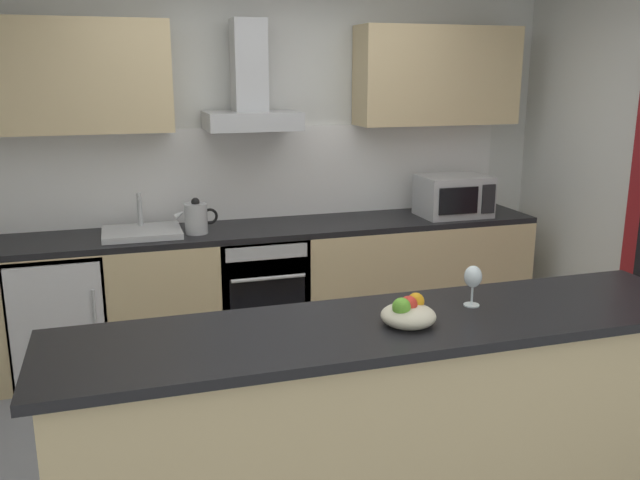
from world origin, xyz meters
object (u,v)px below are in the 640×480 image
Objects in this scene: kettle at (196,218)px; microwave at (454,196)px; wine_glass at (473,278)px; oven at (259,289)px; sink at (142,231)px; range_hood at (250,95)px; refrigerator at (61,313)px; fruit_bowl at (408,314)px.

microwave is at bearing 0.18° from kettle.
microwave is 2.81× the size of wine_glass.
microwave is at bearing -1.08° from oven.
sink is 0.36m from kettle.
oven is at bearing -90.00° from range_hood.
wine_glass is at bearing -47.44° from refrigerator.
microwave is 2.18m from wine_glass.
refrigerator is 1.06m from kettle.
sink is 0.69× the size of range_hood.
refrigerator is at bearing 132.56° from wine_glass.
oven is 1.11× the size of range_hood.
microwave reaches higher than wine_glass.
wine_glass is 0.38m from fruit_bowl.
range_hood is 2.29m from wine_glass.
kettle is (0.35, -0.04, 0.08)m from sink.
kettle is at bearing -175.36° from oven.
refrigerator is 0.74m from sink.
oven is 0.94× the size of refrigerator.
microwave is at bearing -6.10° from range_hood.
range_hood is at bearing 94.28° from fruit_bowl.
refrigerator is at bearing -174.22° from range_hood.
oven reaches higher than refrigerator.
wine_glass reaches higher than kettle.
sink is (-0.77, 0.01, 0.47)m from oven.
microwave is 1.89m from kettle.
refrigerator is (-1.31, -0.00, -0.03)m from oven.
refrigerator is at bearing 178.01° from kettle.
range_hood reaches higher than kettle.
refrigerator is 3.86× the size of fruit_bowl.
wine_glass is at bearing -75.41° from oven.
range_hood is at bearing 8.80° from sink.
wine_glass is at bearing -64.50° from kettle.
oven is 1.60× the size of sink.
range_hood is 4.05× the size of wine_glass.
sink reaches higher than fruit_bowl.
kettle reaches higher than refrigerator.
refrigerator is 2.94× the size of kettle.
kettle is 0.40× the size of range_hood.
range_hood is (0.77, 0.12, 0.86)m from sink.
kettle reaches higher than fruit_bowl.
range_hood is 3.27× the size of fruit_bowl.
fruit_bowl is at bearing -85.72° from range_hood.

